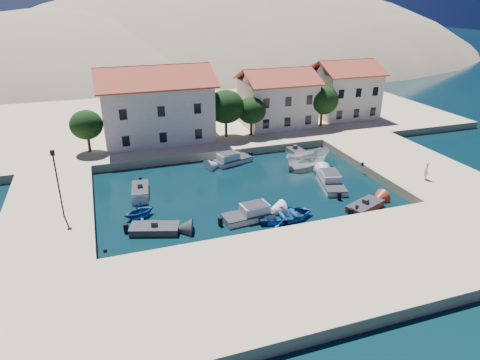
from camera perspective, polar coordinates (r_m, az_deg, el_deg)
name	(u,v)px	position (r m, az deg, el deg)	size (l,w,h in m)	color
ground	(280,237)	(37.19, 5.37, -7.60)	(400.00, 400.00, 0.00)	black
quay_south	(313,272)	(32.46, 9.76, -11.98)	(52.00, 12.00, 1.00)	#D0B58E
quay_east	(404,164)	(54.90, 20.98, 2.06)	(11.00, 20.00, 1.00)	#D0B58E
quay_west	(49,214)	(43.49, -24.16, -4.11)	(8.00, 20.00, 1.00)	#D0B58E
quay_north	(198,118)	(71.13, -5.61, 8.25)	(80.00, 36.00, 1.00)	#D0B58E
hills	(195,118)	(161.96, -6.01, 8.23)	(254.00, 176.00, 99.00)	gray
building_left	(156,102)	(58.87, -11.18, 10.14)	(14.70, 9.45, 9.70)	beige
building_mid	(277,96)	(64.75, 4.95, 11.05)	(10.50, 8.40, 8.30)	beige
building_right	(344,88)	(71.11, 13.73, 11.82)	(9.45, 8.40, 8.80)	beige
trees	(237,109)	(58.99, -0.46, 9.51)	(37.30, 5.30, 6.45)	#382314
lamppost	(57,178)	(39.80, -23.22, 0.31)	(0.35, 0.25, 6.22)	black
bollards	(291,202)	(40.77, 6.86, -2.87)	(29.36, 9.56, 0.30)	black
motorboat_grey_sw	(155,229)	(38.39, -11.30, -6.42)	(4.62, 3.08, 1.25)	#313136
cabin_cruiser_south	(248,215)	(39.57, 1.11, -4.65)	(4.92, 2.48, 1.60)	silver
rowboat_south	(286,219)	(40.13, 6.10, -5.13)	(3.91, 5.47, 1.13)	navy
motorboat_red_se	(365,206)	(43.24, 16.33, -3.36)	(4.43, 3.22, 1.25)	#982F16
cabin_cruiser_east	(331,183)	(47.12, 12.08, -0.37)	(3.48, 5.73, 1.60)	silver
boat_east	(307,167)	(52.17, 8.91, 1.71)	(2.20, 5.85, 2.26)	silver
motorboat_white_ne	(295,151)	(56.55, 7.32, 3.87)	(2.07, 3.88, 1.25)	silver
rowboat_west	(140,217)	(41.24, -13.23, -4.84)	(2.56, 2.97, 1.56)	navy
motorboat_white_west	(140,190)	(46.06, -13.15, -1.29)	(2.16, 4.03, 1.25)	silver
cabin_cruiser_north	(233,159)	(52.67, -0.99, 2.77)	(5.10, 3.32, 1.60)	silver
pedestrian	(426,171)	(49.44, 23.56, 1.14)	(0.70, 0.46, 1.92)	silver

